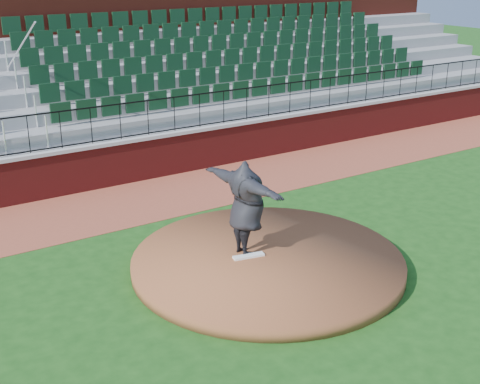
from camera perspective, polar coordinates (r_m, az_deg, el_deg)
name	(u,v)px	position (r m, az deg, el deg)	size (l,w,h in m)	color
ground	(279,272)	(13.38, 3.53, -7.09)	(90.00, 90.00, 0.00)	#174614
warning_track	(162,195)	(17.64, -6.92, -0.31)	(34.00, 3.20, 0.01)	brown
field_wall	(137,160)	(18.83, -9.18, 2.81)	(34.00, 0.35, 1.20)	maroon
wall_cap	(135,139)	(18.65, -9.28, 4.71)	(34.00, 0.45, 0.10)	#B7B7B7
wall_railing	(134,120)	(18.51, -9.38, 6.36)	(34.00, 0.05, 1.00)	black
seating_stands	(97,87)	(20.88, -12.56, 9.10)	(34.00, 5.10, 4.60)	gray
concourse_wall	(67,61)	(23.42, -15.16, 11.15)	(34.00, 0.50, 5.50)	maroon
pitchers_mound	(268,262)	(13.49, 2.47, -6.24)	(5.67, 5.67, 0.25)	brown
pitching_rubber	(249,256)	(13.40, 0.77, -5.71)	(0.67, 0.17, 0.04)	white
pitcher	(246,208)	(13.20, 0.54, -1.41)	(2.50, 0.68, 2.04)	black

